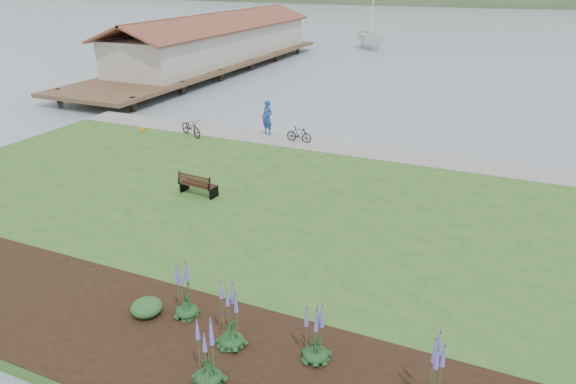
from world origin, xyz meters
name	(u,v)px	position (x,y,z in m)	size (l,w,h in m)	color
ground	(293,204)	(0.00, 0.00, 0.00)	(600.00, 600.00, 0.00)	gray
lawn	(273,219)	(0.00, -2.00, 0.20)	(34.00, 20.00, 0.40)	#2E5A20
shoreline_path	(344,148)	(0.00, 6.90, 0.42)	(34.00, 2.20, 0.03)	gray
garden_bed	(247,366)	(3.00, -9.80, 0.42)	(24.00, 4.40, 0.04)	black
far_hillside	(570,4)	(20.00, 170.00, 0.00)	(580.00, 80.00, 38.00)	#35502D
pier_pavilion	(217,42)	(-20.00, 27.52, 2.64)	(8.00, 36.00, 5.40)	#4C3826
park_bench	(197,184)	(-3.73, -1.53, 0.90)	(1.68, 0.82, 1.01)	black
person	(267,115)	(-4.80, 7.50, 1.58)	(0.86, 0.59, 2.35)	navy
bicycle_a	(191,127)	(-8.74, 5.58, 0.90)	(1.92, 0.67, 1.01)	black
bicycle_b	(299,134)	(-2.62, 6.98, 0.84)	(1.47, 0.43, 0.89)	black
sailboat	(370,50)	(-9.48, 47.11, 0.00)	(10.16, 10.35, 26.79)	silver
pannier	(143,130)	(-11.68, 4.95, 0.54)	(0.16, 0.26, 0.27)	#BB7B16
echium_0	(207,355)	(2.46, -10.63, 1.23)	(0.62, 0.62, 1.98)	#153B1C
echium_1	(316,335)	(4.42, -8.95, 1.18)	(0.62, 0.62, 1.86)	#153B1C
echium_2	(434,381)	(7.24, -9.48, 1.30)	(0.62, 0.62, 2.12)	#153B1C
echium_4	(185,291)	(0.60, -8.74, 1.25)	(0.62, 0.62, 2.02)	#153B1C
echium_5	(230,316)	(2.31, -9.31, 1.32)	(0.62, 0.62, 2.17)	#153B1C
shrub_0	(147,307)	(-0.46, -9.12, 0.66)	(0.87, 0.87, 0.43)	#1E4C21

